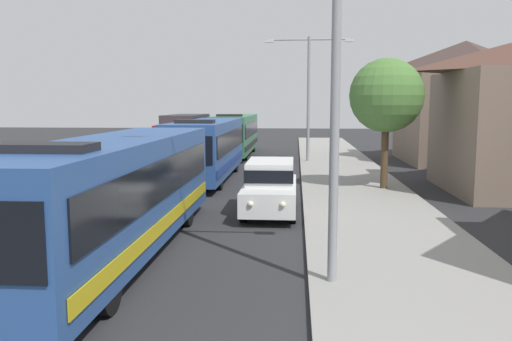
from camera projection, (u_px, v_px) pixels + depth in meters
name	position (u px, v px, depth m)	size (l,w,h in m)	color
bus_lead	(116.00, 191.00, 13.40)	(2.58, 12.30, 3.21)	#284C8C
bus_second_in_line	(207.00, 147.00, 27.08)	(2.58, 10.83, 3.21)	#284C8C
bus_middle	(235.00, 133.00, 39.54)	(2.58, 11.41, 3.21)	#33724C
white_suv	(270.00, 185.00, 18.75)	(1.86, 4.95, 1.90)	white
box_truck_oncoming	(184.00, 135.00, 36.90)	(2.35, 8.21, 3.15)	maroon
streetlamp_near	(336.00, 42.00, 10.56)	(5.65, 0.28, 8.21)	gray
streetlamp_mid	(309.00, 85.00, 34.15)	(5.72, 0.28, 8.11)	gray
roadside_tree	(386.00, 96.00, 23.01)	(3.27, 3.27, 5.78)	#4C3823
house_distant_gabled	(463.00, 101.00, 34.76)	(7.96, 8.96, 8.05)	#7A6656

